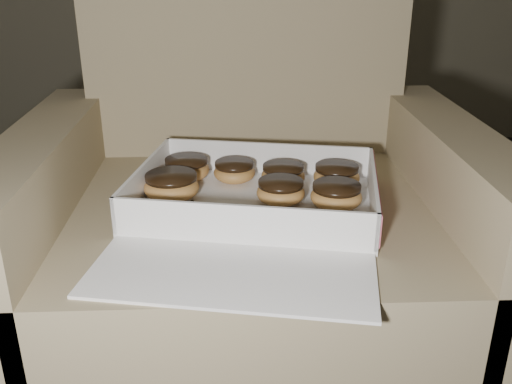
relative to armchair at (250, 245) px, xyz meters
The scene contains 14 objects.
armchair is the anchor object (origin of this frame).
bakery_box 0.18m from the armchair, 88.24° to the right, with size 0.50×0.56×0.07m.
donut_a 0.24m from the armchair, 36.00° to the right, with size 0.09×0.09×0.05m.
donut_b 0.16m from the armchair, ahead, with size 0.08×0.08×0.04m.
donut_c 0.15m from the armchair, 137.87° to the left, with size 0.08×0.08×0.04m.
donut_d 0.20m from the armchair, 162.37° to the left, with size 0.09×0.09×0.04m.
donut_e 0.22m from the armchair, 158.46° to the right, with size 0.10×0.10×0.05m.
donut_f 0.18m from the armchair, 57.38° to the right, with size 0.09×0.09×0.04m.
donut_g 0.22m from the armchair, ahead, with size 0.09×0.09×0.04m.
crumb_a 0.26m from the armchair, 43.59° to the right, with size 0.01×0.01×0.00m, color black.
crumb_b 0.27m from the armchair, 47.82° to the right, with size 0.01×0.01×0.00m, color black.
crumb_c 0.19m from the armchair, 65.93° to the right, with size 0.01×0.01×0.00m, color black.
crumb_d 0.24m from the armchair, 151.18° to the right, with size 0.01×0.01×0.00m, color black.
crumb_e 0.18m from the armchair, 146.21° to the right, with size 0.01×0.01×0.00m, color black.
Camera 1 is at (0.47, -0.32, 0.83)m, focal length 40.00 mm.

